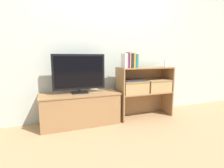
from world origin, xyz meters
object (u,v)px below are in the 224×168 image
at_px(book_teal, 135,61).
at_px(laptop, 134,80).
at_px(book_tan, 128,60).
at_px(baby_monitor, 166,63).
at_px(tv, 79,73).
at_px(tv_stand, 80,108).
at_px(book_ivory, 124,61).
at_px(book_charcoal, 130,61).
at_px(storage_basket_left, 134,86).
at_px(storage_basket_right, 157,85).
at_px(book_mustard, 133,60).
at_px(book_plum, 126,61).

height_order(book_teal, laptop, book_teal).
bearing_deg(book_tan, baby_monitor, 4.32).
bearing_deg(tv, book_teal, -7.33).
xyz_separation_m(tv_stand, tv, (-0.00, -0.00, 0.51)).
distance_m(book_ivory, book_teal, 0.17).
bearing_deg(book_teal, book_charcoal, 180.00).
relative_size(tv, storage_basket_left, 1.81).
distance_m(book_teal, storage_basket_right, 0.58).
xyz_separation_m(book_tan, book_charcoal, (0.03, 0.00, -0.01)).
distance_m(tv_stand, storage_basket_right, 1.26).
bearing_deg(book_charcoal, tv, 171.95).
height_order(book_mustard, storage_basket_right, book_mustard).
xyz_separation_m(tv, storage_basket_left, (0.81, -0.07, -0.23)).
bearing_deg(storage_basket_right, tv_stand, 176.89).
bearing_deg(storage_basket_right, book_tan, -175.91).
height_order(book_plum, storage_basket_right, book_plum).
bearing_deg(baby_monitor, book_teal, -174.92).
height_order(storage_basket_right, laptop, laptop).
height_order(book_charcoal, book_teal, book_charcoal).
bearing_deg(book_ivory, book_mustard, 0.00).
bearing_deg(book_tan, book_teal, 0.00).
distance_m(tv_stand, book_charcoal, 1.00).
height_order(book_teal, storage_basket_right, book_teal).
bearing_deg(tv_stand, book_teal, -7.44).
bearing_deg(tv, laptop, -4.61).
xyz_separation_m(tv_stand, storage_basket_right, (1.23, -0.07, 0.28)).
xyz_separation_m(book_tan, storage_basket_left, (0.11, 0.04, -0.40)).
bearing_deg(storage_basket_right, book_plum, -176.14).
distance_m(tv, book_ivory, 0.66).
bearing_deg(book_charcoal, book_tan, 180.00).
bearing_deg(tv, storage_basket_left, -4.61).
bearing_deg(book_plum, book_teal, 0.00).
xyz_separation_m(storage_basket_right, laptop, (-0.42, 0.00, 0.09)).
bearing_deg(book_tan, book_charcoal, 0.00).
xyz_separation_m(tv, book_tan, (0.70, -0.10, 0.17)).
relative_size(book_charcoal, baby_monitor, 1.51).
bearing_deg(baby_monitor, book_ivory, -176.06).
bearing_deg(laptop, tv, 175.39).
height_order(tv_stand, book_teal, book_teal).
bearing_deg(laptop, book_mustard, -137.72).
height_order(book_charcoal, storage_basket_left, book_charcoal).
distance_m(book_ivory, laptop, 0.35).
relative_size(book_tan, book_mustard, 1.07).
distance_m(book_ivory, book_mustard, 0.14).
relative_size(tv, book_plum, 3.47).
xyz_separation_m(book_plum, storage_basket_left, (0.14, 0.04, -0.39)).
bearing_deg(tv_stand, baby_monitor, -2.12).
bearing_deg(book_ivory, storage_basket_right, 3.63).
height_order(baby_monitor, laptop, baby_monitor).
xyz_separation_m(tv, laptop, (0.81, -0.07, -0.14)).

